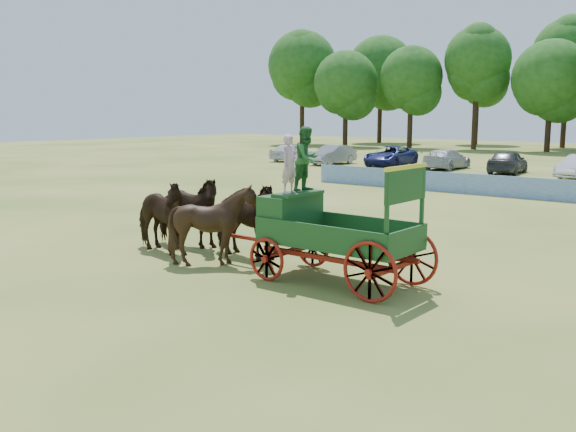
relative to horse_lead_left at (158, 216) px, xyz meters
The scene contains 8 objects.
ground 6.13m from the horse_lead_left, 11.92° to the left, with size 160.00×160.00×0.00m, color #A89C4B.
horse_lead_left is the anchor object (origin of this frame).
horse_lead_right 1.10m from the horse_lead_left, 90.00° to the left, with size 1.20×2.64×2.23m, color black.
horse_wheel_left 2.40m from the horse_lead_left, ahead, with size 1.80×2.03×2.24m, color black.
horse_wheel_right 2.64m from the horse_lead_left, 24.62° to the left, with size 1.20×2.64×2.23m, color black.
farm_dray 5.41m from the horse_lead_left, ahead, with size 6.00×2.00×3.80m.
sponsor_banner 19.87m from the horse_lead_left, 75.71° to the left, with size 26.00×0.08×1.05m, color #1C4298.
parked_cars 31.74m from the horse_lead_left, 91.77° to the left, with size 40.81×7.12×1.62m.
Camera 1 is at (8.92, -13.35, 4.14)m, focal length 40.00 mm.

